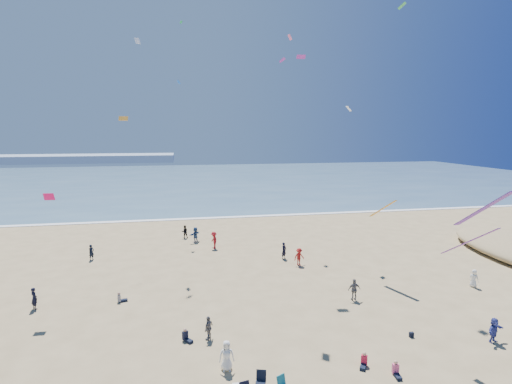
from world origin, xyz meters
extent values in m
cube|color=#476B84|center=(0.00, 95.00, 0.03)|extent=(220.00, 100.00, 0.06)
cube|color=white|center=(0.00, 45.00, 0.04)|extent=(220.00, 1.20, 0.08)
cube|color=#7A8EA8|center=(-60.00, 170.00, 1.60)|extent=(110.00, 20.00, 3.20)
imported|color=#38419A|center=(16.81, 4.72, 0.81)|extent=(1.57, 0.97, 1.62)
imported|color=#A4171D|center=(1.09, 28.80, 0.97)|extent=(1.02, 1.40, 1.94)
imported|color=white|center=(-0.28, 4.94, 0.87)|extent=(0.87, 0.59, 1.74)
imported|color=black|center=(-13.64, 15.47, 0.85)|extent=(0.72, 0.72, 1.69)
imported|color=slate|center=(10.82, 12.41, 0.87)|extent=(1.03, 0.45, 1.75)
imported|color=slate|center=(-1.02, 8.49, 0.79)|extent=(0.83, 0.99, 1.58)
imported|color=#A71917|center=(8.98, 21.31, 0.88)|extent=(1.26, 0.91, 1.75)
imported|color=black|center=(-2.15, 33.99, 0.82)|extent=(0.89, 0.74, 1.63)
imported|color=white|center=(22.12, 12.98, 0.78)|extent=(0.81, 0.91, 1.56)
imported|color=black|center=(-11.86, 26.99, 0.83)|extent=(0.69, 0.72, 1.66)
imported|color=black|center=(8.01, 23.55, 0.89)|extent=(0.77, 0.74, 1.78)
imported|color=#2E4E81|center=(-0.90, 31.87, 0.92)|extent=(1.55, 1.64, 1.85)
cube|color=black|center=(12.02, 6.25, 0.17)|extent=(0.28, 0.18, 0.34)
cube|color=#F45B87|center=(11.15, 33.58, 24.72)|extent=(0.53, 0.59, 0.62)
cube|color=green|center=(13.49, 12.07, 22.27)|extent=(0.69, 0.69, 0.40)
cube|color=white|center=(15.30, 24.84, 15.72)|extent=(0.54, 0.61, 0.55)
cube|color=purple|center=(5.41, 15.02, 18.74)|extent=(0.67, 0.88, 0.31)
cube|color=#7F2496|center=(8.91, 21.55, 20.24)|extent=(0.88, 0.52, 0.33)
cube|color=blue|center=(-2.40, 26.82, 18.29)|extent=(0.40, 0.72, 0.37)
cube|color=green|center=(-1.78, 42.68, 28.15)|extent=(0.43, 0.52, 0.34)
cube|color=white|center=(-6.70, 31.47, 23.14)|extent=(0.65, 0.58, 0.67)
cube|color=#C80A5B|center=(-12.16, 15.87, 8.52)|extent=(0.76, 0.31, 0.56)
cube|color=#F39F2E|center=(-7.62, 23.98, 14.53)|extent=(0.86, 0.30, 0.41)
cube|color=#71279C|center=(13.28, 3.29, 7.21)|extent=(0.35, 3.14, 2.21)
cube|color=orange|center=(15.14, 16.37, 6.53)|extent=(0.35, 2.64, 1.87)
cube|color=#5A2597|center=(12.09, 1.16, 9.50)|extent=(0.35, 3.30, 2.33)
camera|label=1|loc=(-2.58, -15.75, 13.33)|focal=28.00mm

